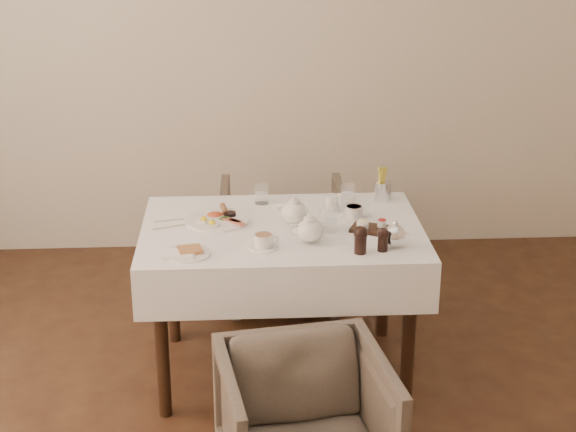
{
  "coord_description": "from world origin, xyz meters",
  "views": [
    {
      "loc": [
        -0.28,
        -2.82,
        2.25
      ],
      "look_at": [
        -0.06,
        0.87,
        0.82
      ],
      "focal_mm": 55.0,
      "sensor_mm": 36.0,
      "label": 1
    }
  ],
  "objects_px": {
    "armchair_near": "(306,426)",
    "teapot_centre": "(294,210)",
    "armchair_far": "(283,243)",
    "breakfast_plate": "(218,219)",
    "table": "(282,250)"
  },
  "relations": [
    {
      "from": "armchair_near",
      "to": "teapot_centre",
      "type": "relative_size",
      "value": 3.81
    },
    {
      "from": "armchair_near",
      "to": "teapot_centre",
      "type": "distance_m",
      "value": 1.07
    },
    {
      "from": "armchair_near",
      "to": "armchair_far",
      "type": "distance_m",
      "value": 1.72
    },
    {
      "from": "armchair_far",
      "to": "breakfast_plate",
      "type": "distance_m",
      "value": 0.92
    },
    {
      "from": "breakfast_plate",
      "to": "teapot_centre",
      "type": "height_order",
      "value": "teapot_centre"
    },
    {
      "from": "armchair_far",
      "to": "teapot_centre",
      "type": "height_order",
      "value": "teapot_centre"
    },
    {
      "from": "armchair_far",
      "to": "breakfast_plate",
      "type": "xyz_separation_m",
      "value": [
        -0.34,
        -0.73,
        0.44
      ]
    },
    {
      "from": "table",
      "to": "armchair_near",
      "type": "relative_size",
      "value": 2.0
    },
    {
      "from": "table",
      "to": "breakfast_plate",
      "type": "height_order",
      "value": "breakfast_plate"
    },
    {
      "from": "breakfast_plate",
      "to": "armchair_far",
      "type": "bearing_deg",
      "value": 81.3
    },
    {
      "from": "armchair_near",
      "to": "breakfast_plate",
      "type": "relative_size",
      "value": 2.11
    },
    {
      "from": "table",
      "to": "breakfast_plate",
      "type": "distance_m",
      "value": 0.33
    },
    {
      "from": "armchair_far",
      "to": "teapot_centre",
      "type": "distance_m",
      "value": 0.94
    },
    {
      "from": "table",
      "to": "armchair_near",
      "type": "distance_m",
      "value": 0.96
    },
    {
      "from": "armchair_far",
      "to": "breakfast_plate",
      "type": "height_order",
      "value": "breakfast_plate"
    }
  ]
}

